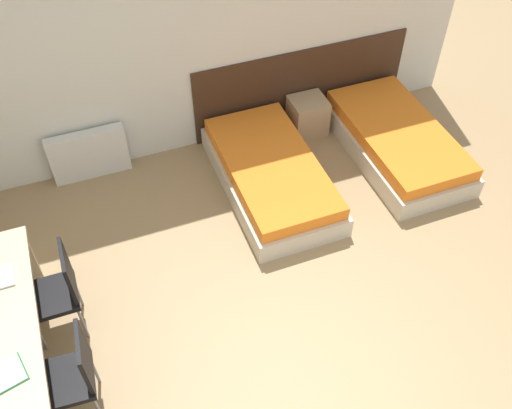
# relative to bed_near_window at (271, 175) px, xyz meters

# --- Properties ---
(wall_back) EXTENTS (6.12, 0.05, 2.70)m
(wall_back) POSITION_rel_bed_near_window_xyz_m (-0.42, 1.00, 1.16)
(wall_back) COLOR silver
(wall_back) RESTS_ON ground_plane
(headboard_panel) EXTENTS (2.58, 0.03, 0.95)m
(headboard_panel) POSITION_rel_bed_near_window_xyz_m (0.75, 0.96, 0.29)
(headboard_panel) COLOR #382316
(headboard_panel) RESTS_ON ground_plane
(bed_near_window) EXTENTS (0.97, 1.86, 0.38)m
(bed_near_window) POSITION_rel_bed_near_window_xyz_m (0.00, 0.00, 0.00)
(bed_near_window) COLOR beige
(bed_near_window) RESTS_ON ground_plane
(bed_near_door) EXTENTS (0.97, 1.86, 0.38)m
(bed_near_door) POSITION_rel_bed_near_window_xyz_m (1.51, 0.00, 0.00)
(bed_near_door) COLOR beige
(bed_near_door) RESTS_ON ground_plane
(nightstand) EXTENTS (0.41, 0.37, 0.43)m
(nightstand) POSITION_rel_bed_near_window_xyz_m (0.75, 0.74, 0.03)
(nightstand) COLOR tan
(nightstand) RESTS_ON ground_plane
(radiator) EXTENTS (0.82, 0.12, 0.57)m
(radiator) POSITION_rel_bed_near_window_xyz_m (-1.74, 0.88, 0.10)
(radiator) COLOR silver
(radiator) RESTS_ON ground_plane
(desk) EXTENTS (0.61, 1.92, 0.74)m
(desk) POSITION_rel_bed_near_window_xyz_m (-2.68, -1.33, 0.39)
(desk) COLOR #C6B28E
(desk) RESTS_ON ground_plane
(chair_near_laptop) EXTENTS (0.41, 0.41, 0.92)m
(chair_near_laptop) POSITION_rel_bed_near_window_xyz_m (-2.24, -0.95, 0.34)
(chair_near_laptop) COLOR black
(chair_near_laptop) RESTS_ON ground_plane
(chair_near_notebook) EXTENTS (0.43, 0.43, 0.92)m
(chair_near_notebook) POSITION_rel_bed_near_window_xyz_m (-2.24, -1.73, 0.34)
(chair_near_notebook) COLOR black
(chair_near_notebook) RESTS_ON ground_plane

